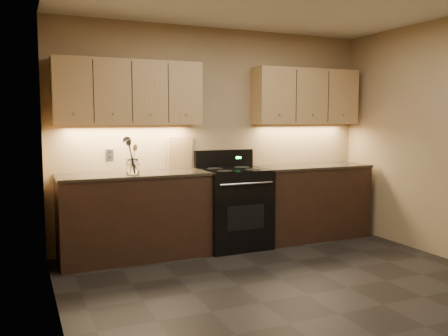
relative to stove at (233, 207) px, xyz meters
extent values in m
plane|color=black|center=(-0.08, -1.68, -0.48)|extent=(4.00, 4.00, 0.00)
cube|color=tan|center=(-0.08, 0.32, 0.82)|extent=(4.00, 0.04, 2.60)
cube|color=tan|center=(-2.08, -1.68, 0.82)|extent=(0.04, 4.00, 2.60)
cube|color=black|center=(-1.18, 0.02, -0.03)|extent=(1.60, 0.60, 0.90)
cube|color=#3B3325|center=(-1.18, 0.02, 0.44)|extent=(1.62, 0.62, 0.03)
cube|color=black|center=(1.10, 0.02, -0.03)|extent=(1.44, 0.60, 0.90)
cube|color=#3B3325|center=(1.10, 0.02, 0.44)|extent=(1.46, 0.62, 0.03)
cube|color=black|center=(0.00, -0.01, -0.02)|extent=(0.76, 0.65, 0.92)
cube|color=black|center=(0.00, -0.01, 0.45)|extent=(0.70, 0.60, 0.01)
cube|color=black|center=(0.00, 0.28, 0.55)|extent=(0.76, 0.07, 0.22)
cube|color=#19FF33|center=(0.18, 0.24, 0.56)|extent=(0.06, 0.00, 0.03)
cylinder|color=silver|center=(0.00, -0.35, 0.32)|extent=(0.65, 0.02, 0.02)
cube|color=black|center=(0.00, -0.33, -0.07)|extent=(0.46, 0.00, 0.28)
cylinder|color=black|center=(-0.18, -0.16, 0.45)|extent=(0.18, 0.18, 0.00)
cylinder|color=black|center=(0.18, -0.16, 0.45)|extent=(0.18, 0.18, 0.00)
cylinder|color=black|center=(-0.18, 0.14, 0.45)|extent=(0.18, 0.18, 0.00)
cylinder|color=black|center=(0.18, 0.14, 0.45)|extent=(0.18, 0.18, 0.00)
cube|color=tan|center=(-1.18, 0.17, 1.32)|extent=(1.60, 0.30, 0.70)
cube|color=tan|center=(1.10, 0.17, 1.32)|extent=(1.44, 0.30, 0.70)
cube|color=#B2B5BA|center=(-1.38, 0.31, 0.64)|extent=(0.08, 0.01, 0.12)
cylinder|color=white|center=(-1.21, -0.06, 0.54)|extent=(0.17, 0.17, 0.17)
cylinder|color=white|center=(-1.21, -0.06, 0.46)|extent=(0.13, 0.13, 0.02)
cube|color=tan|center=(-0.56, 0.29, 0.64)|extent=(0.31, 0.09, 0.39)
camera|label=1|loc=(-2.34, -5.02, 1.03)|focal=38.00mm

